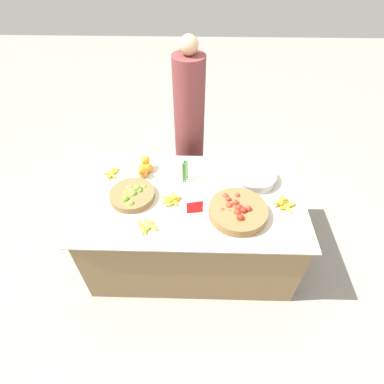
% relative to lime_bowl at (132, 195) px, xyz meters
% --- Properties ---
extents(ground_plane, '(12.00, 12.00, 0.00)m').
position_rel_lime_bowl_xyz_m(ground_plane, '(0.46, 0.03, -0.77)').
color(ground_plane, gray).
extents(market_table, '(1.75, 1.02, 0.74)m').
position_rel_lime_bowl_xyz_m(market_table, '(0.46, 0.03, -0.40)').
color(market_table, olive).
rests_on(market_table, ground_plane).
extents(lime_bowl, '(0.35, 0.35, 0.10)m').
position_rel_lime_bowl_xyz_m(lime_bowl, '(0.00, 0.00, 0.00)').
color(lime_bowl, olive).
rests_on(lime_bowl, market_table).
extents(tomato_basket, '(0.43, 0.43, 0.11)m').
position_rel_lime_bowl_xyz_m(tomato_basket, '(0.80, -0.15, 0.01)').
color(tomato_basket, olive).
rests_on(tomato_basket, market_table).
extents(orange_pile, '(0.13, 0.19, 0.13)m').
position_rel_lime_bowl_xyz_m(orange_pile, '(0.06, 0.30, 0.02)').
color(orange_pile, orange).
rests_on(orange_pile, market_table).
extents(metal_bowl, '(0.36, 0.36, 0.08)m').
position_rel_lime_bowl_xyz_m(metal_bowl, '(0.97, 0.23, 0.01)').
color(metal_bowl, '#B7B7BF').
rests_on(metal_bowl, market_table).
extents(price_sign, '(0.12, 0.03, 0.11)m').
position_rel_lime_bowl_xyz_m(price_sign, '(0.49, -0.13, 0.02)').
color(price_sign, red).
rests_on(price_sign, market_table).
extents(veg_bundle, '(0.04, 0.06, 0.19)m').
position_rel_lime_bowl_xyz_m(veg_bundle, '(0.40, 0.22, 0.07)').
color(veg_bundle, '#428438').
rests_on(veg_bundle, market_table).
extents(banana_bunch_back_center, '(0.20, 0.17, 0.06)m').
position_rel_lime_bowl_xyz_m(banana_bunch_back_center, '(1.16, -0.05, -0.01)').
color(banana_bunch_back_center, yellow).
rests_on(banana_bunch_back_center, market_table).
extents(banana_bunch_front_center, '(0.18, 0.18, 0.05)m').
position_rel_lime_bowl_xyz_m(banana_bunch_front_center, '(0.31, -0.03, -0.01)').
color(banana_bunch_front_center, yellow).
rests_on(banana_bunch_front_center, market_table).
extents(banana_bunch_front_left, '(0.13, 0.16, 0.03)m').
position_rel_lime_bowl_xyz_m(banana_bunch_front_left, '(-0.22, 0.27, -0.02)').
color(banana_bunch_front_left, yellow).
rests_on(banana_bunch_front_left, market_table).
extents(banana_bunch_middle_left, '(0.17, 0.17, 0.03)m').
position_rel_lime_bowl_xyz_m(banana_bunch_middle_left, '(0.15, -0.29, -0.02)').
color(banana_bunch_middle_left, yellow).
rests_on(banana_bunch_middle_left, market_table).
extents(vendor_person, '(0.28, 0.28, 1.67)m').
position_rel_lime_bowl_xyz_m(vendor_person, '(0.42, 0.84, 0.01)').
color(vendor_person, brown).
rests_on(vendor_person, ground_plane).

